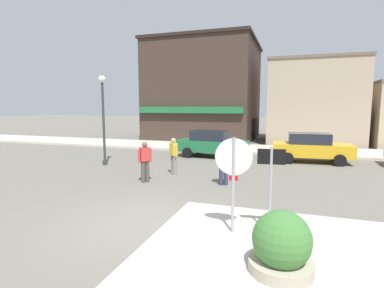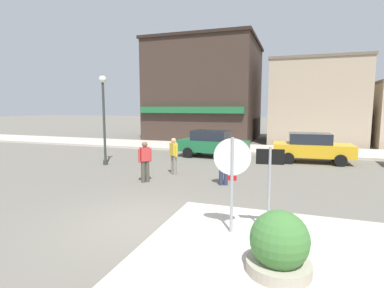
{
  "view_description": "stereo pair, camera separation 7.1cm",
  "coord_description": "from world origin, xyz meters",
  "px_view_note": "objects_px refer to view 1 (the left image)",
  "views": [
    {
      "loc": [
        3.49,
        -6.57,
        2.96
      ],
      "look_at": [
        -0.19,
        4.5,
        1.5
      ],
      "focal_mm": 28.0,
      "sensor_mm": 36.0,
      "label": 1
    },
    {
      "loc": [
        3.56,
        -6.54,
        2.96
      ],
      "look_at": [
        -0.19,
        4.5,
        1.5
      ],
      "focal_mm": 28.0,
      "sensor_mm": 36.0,
      "label": 2
    }
  ],
  "objects_px": {
    "pedestrian_crossing_far": "(224,162)",
    "planter": "(281,249)",
    "parked_car_nearest": "(212,143)",
    "pedestrian_crossing_near": "(174,155)",
    "pedestrian_kerb_side": "(145,161)",
    "lamp_post": "(103,107)",
    "stop_sign": "(233,173)",
    "parked_car_second": "(311,147)",
    "one_way_sign": "(271,181)"
  },
  "relations": [
    {
      "from": "parked_car_second",
      "to": "pedestrian_crossing_near",
      "type": "bearing_deg",
      "value": -139.23
    },
    {
      "from": "pedestrian_crossing_near",
      "to": "lamp_post",
      "type": "bearing_deg",
      "value": 167.41
    },
    {
      "from": "one_way_sign",
      "to": "parked_car_nearest",
      "type": "distance_m",
      "value": 11.1
    },
    {
      "from": "planter",
      "to": "parked_car_second",
      "type": "height_order",
      "value": "parked_car_second"
    },
    {
      "from": "stop_sign",
      "to": "lamp_post",
      "type": "xyz_separation_m",
      "value": [
        -7.8,
        6.47,
        1.44
      ]
    },
    {
      "from": "planter",
      "to": "lamp_post",
      "type": "relative_size",
      "value": 0.27
    },
    {
      "from": "parked_car_second",
      "to": "pedestrian_kerb_side",
      "type": "xyz_separation_m",
      "value": [
        -6.42,
        -6.67,
        0.06
      ]
    },
    {
      "from": "stop_sign",
      "to": "one_way_sign",
      "type": "height_order",
      "value": "stop_sign"
    },
    {
      "from": "planter",
      "to": "pedestrian_crossing_near",
      "type": "bearing_deg",
      "value": 124.5
    },
    {
      "from": "one_way_sign",
      "to": "planter",
      "type": "xyz_separation_m",
      "value": [
        0.3,
        -1.56,
        -0.77
      ]
    },
    {
      "from": "stop_sign",
      "to": "parked_car_second",
      "type": "relative_size",
      "value": 0.56
    },
    {
      "from": "pedestrian_crossing_near",
      "to": "pedestrian_crossing_far",
      "type": "relative_size",
      "value": 1.0
    },
    {
      "from": "one_way_sign",
      "to": "lamp_post",
      "type": "bearing_deg",
      "value": 143.88
    },
    {
      "from": "one_way_sign",
      "to": "pedestrian_kerb_side",
      "type": "distance_m",
      "value": 6.25
    },
    {
      "from": "lamp_post",
      "to": "parked_car_second",
      "type": "height_order",
      "value": "lamp_post"
    },
    {
      "from": "lamp_post",
      "to": "pedestrian_crossing_far",
      "type": "distance_m",
      "value": 7.21
    },
    {
      "from": "parked_car_nearest",
      "to": "parked_car_second",
      "type": "xyz_separation_m",
      "value": [
        5.44,
        0.07,
        0.0
      ]
    },
    {
      "from": "stop_sign",
      "to": "lamp_post",
      "type": "bearing_deg",
      "value": 140.35
    },
    {
      "from": "planter",
      "to": "parked_car_second",
      "type": "relative_size",
      "value": 0.3
    },
    {
      "from": "stop_sign",
      "to": "pedestrian_kerb_side",
      "type": "bearing_deg",
      "value": 136.96
    },
    {
      "from": "lamp_post",
      "to": "pedestrian_crossing_far",
      "type": "bearing_deg",
      "value": -16.64
    },
    {
      "from": "lamp_post",
      "to": "parked_car_nearest",
      "type": "height_order",
      "value": "lamp_post"
    },
    {
      "from": "one_way_sign",
      "to": "parked_car_second",
      "type": "bearing_deg",
      "value": 82.2
    },
    {
      "from": "planter",
      "to": "parked_car_second",
      "type": "distance_m",
      "value": 12.02
    },
    {
      "from": "one_way_sign",
      "to": "pedestrian_crossing_near",
      "type": "height_order",
      "value": "one_way_sign"
    },
    {
      "from": "stop_sign",
      "to": "parked_car_second",
      "type": "height_order",
      "value": "stop_sign"
    },
    {
      "from": "parked_car_nearest",
      "to": "one_way_sign",
      "type": "bearing_deg",
      "value": -68.78
    },
    {
      "from": "pedestrian_kerb_side",
      "to": "lamp_post",
      "type": "bearing_deg",
      "value": 144.78
    },
    {
      "from": "lamp_post",
      "to": "pedestrian_crossing_near",
      "type": "xyz_separation_m",
      "value": [
        4.15,
        -0.93,
        -2.09
      ]
    },
    {
      "from": "lamp_post",
      "to": "parked_car_nearest",
      "type": "relative_size",
      "value": 1.09
    },
    {
      "from": "parked_car_second",
      "to": "one_way_sign",
      "type": "bearing_deg",
      "value": -97.8
    },
    {
      "from": "pedestrian_kerb_side",
      "to": "parked_car_nearest",
      "type": "bearing_deg",
      "value": 81.54
    },
    {
      "from": "parked_car_second",
      "to": "planter",
      "type": "bearing_deg",
      "value": -95.36
    },
    {
      "from": "pedestrian_crossing_far",
      "to": "stop_sign",
      "type": "bearing_deg",
      "value": -75.08
    },
    {
      "from": "parked_car_nearest",
      "to": "planter",
      "type": "bearing_deg",
      "value": -70.05
    },
    {
      "from": "stop_sign",
      "to": "planter",
      "type": "relative_size",
      "value": 1.88
    },
    {
      "from": "parked_car_second",
      "to": "pedestrian_crossing_far",
      "type": "xyz_separation_m",
      "value": [
        -3.41,
        -6.1,
        0.06
      ]
    },
    {
      "from": "parked_car_nearest",
      "to": "pedestrian_kerb_side",
      "type": "relative_size",
      "value": 2.58
    },
    {
      "from": "planter",
      "to": "pedestrian_crossing_far",
      "type": "height_order",
      "value": "pedestrian_crossing_far"
    },
    {
      "from": "pedestrian_crossing_far",
      "to": "planter",
      "type": "bearing_deg",
      "value": -68.66
    },
    {
      "from": "parked_car_second",
      "to": "pedestrian_crossing_far",
      "type": "distance_m",
      "value": 6.99
    },
    {
      "from": "parked_car_second",
      "to": "lamp_post",
      "type": "bearing_deg",
      "value": -157.59
    },
    {
      "from": "parked_car_nearest",
      "to": "pedestrian_crossing_near",
      "type": "relative_size",
      "value": 2.58
    },
    {
      "from": "stop_sign",
      "to": "pedestrian_crossing_far",
      "type": "bearing_deg",
      "value": 104.92
    },
    {
      "from": "lamp_post",
      "to": "parked_car_nearest",
      "type": "bearing_deg",
      "value": 41.6
    },
    {
      "from": "pedestrian_crossing_far",
      "to": "pedestrian_kerb_side",
      "type": "relative_size",
      "value": 1.0
    },
    {
      "from": "one_way_sign",
      "to": "stop_sign",
      "type": "bearing_deg",
      "value": -166.0
    },
    {
      "from": "parked_car_nearest",
      "to": "pedestrian_crossing_near",
      "type": "bearing_deg",
      "value": -94.9
    },
    {
      "from": "parked_car_nearest",
      "to": "pedestrian_crossing_near",
      "type": "xyz_separation_m",
      "value": [
        -0.43,
        -4.99,
        0.06
      ]
    },
    {
      "from": "pedestrian_crossing_far",
      "to": "pedestrian_kerb_side",
      "type": "xyz_separation_m",
      "value": [
        -3.01,
        -0.56,
        0.0
      ]
    }
  ]
}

